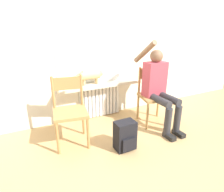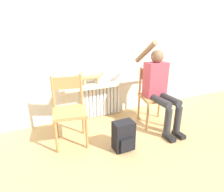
{
  "view_description": "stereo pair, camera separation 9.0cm",
  "coord_description": "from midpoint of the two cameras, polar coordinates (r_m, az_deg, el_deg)",
  "views": [
    {
      "loc": [
        -1.18,
        -1.69,
        1.48
      ],
      "look_at": [
        0.0,
        0.67,
        0.53
      ],
      "focal_mm": 30.0,
      "sensor_mm": 36.0,
      "label": 1
    },
    {
      "loc": [
        -1.09,
        -1.73,
        1.48
      ],
      "look_at": [
        0.0,
        0.67,
        0.53
      ],
      "focal_mm": 30.0,
      "sensor_mm": 36.0,
      "label": 2
    }
  ],
  "objects": [
    {
      "name": "ground_plane",
      "position": [
        2.53,
        7.63,
        -16.14
      ],
      "size": [
        12.0,
        12.0,
        0.0
      ],
      "primitive_type": "plane",
      "color": "tan"
    },
    {
      "name": "wall_with_window",
      "position": [
        3.16,
        -3.53,
        17.42
      ],
      "size": [
        7.0,
        0.06,
        2.7
      ],
      "color": "white",
      "rests_on": "ground_plane"
    },
    {
      "name": "radiator",
      "position": [
        3.31,
        -2.66,
        -1.38
      ],
      "size": [
        0.73,
        0.08,
        0.57
      ],
      "color": "white",
      "rests_on": "ground_plane"
    },
    {
      "name": "windowsill",
      "position": [
        3.14,
        -2.25,
        3.46
      ],
      "size": [
        1.44,
        0.24,
        0.05
      ],
      "color": "beige",
      "rests_on": "radiator"
    },
    {
      "name": "window_glass",
      "position": [
        3.13,
        -3.26,
        15.92
      ],
      "size": [
        1.38,
        0.01,
        1.3
      ],
      "color": "white",
      "rests_on": "windowsill"
    },
    {
      "name": "chair_left",
      "position": [
        2.53,
        -11.93,
        -3.99
      ],
      "size": [
        0.49,
        0.49,
        0.91
      ],
      "rotation": [
        0.0,
        0.0,
        -0.15
      ],
      "color": "#B2844C",
      "rests_on": "ground_plane"
    },
    {
      "name": "chair_right",
      "position": [
        3.08,
        13.42,
        0.27
      ],
      "size": [
        0.5,
        0.5,
        0.91
      ],
      "rotation": [
        0.0,
        0.0,
        -0.2
      ],
      "color": "#B2844C",
      "rests_on": "ground_plane"
    },
    {
      "name": "person",
      "position": [
        2.93,
        15.05,
        3.11
      ],
      "size": [
        0.36,
        1.01,
        1.34
      ],
      "color": "#333338",
      "rests_on": "ground_plane"
    },
    {
      "name": "cat",
      "position": [
        3.07,
        -5.29,
        6.28
      ],
      "size": [
        0.55,
        0.12,
        0.25
      ],
      "color": "#DBB77A",
      "rests_on": "windowsill"
    },
    {
      "name": "backpack",
      "position": [
        2.45,
        4.65,
        -12.09
      ],
      "size": [
        0.26,
        0.21,
        0.39
      ],
      "color": "black",
      "rests_on": "ground_plane"
    }
  ]
}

